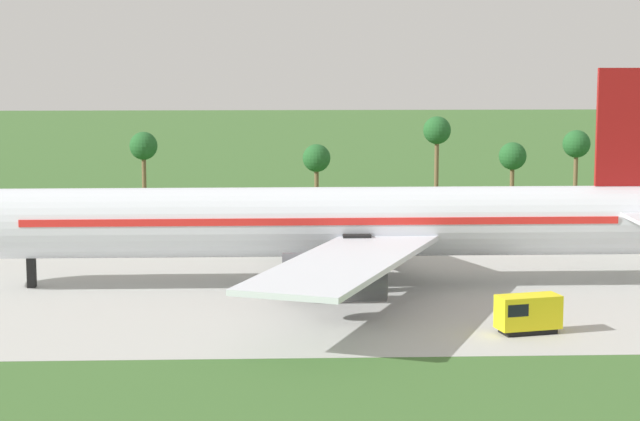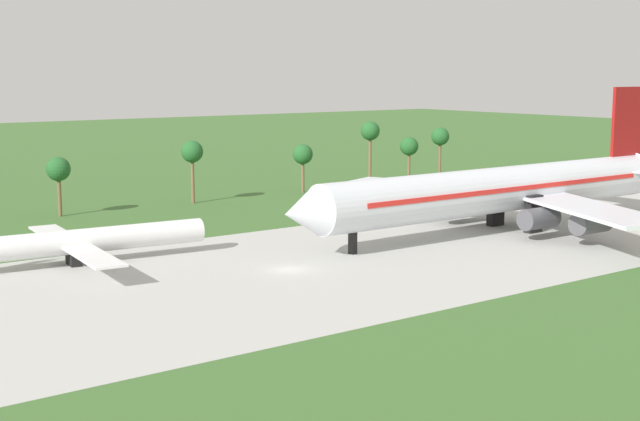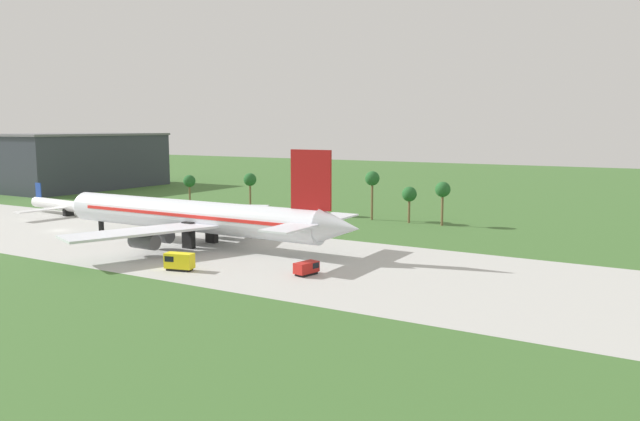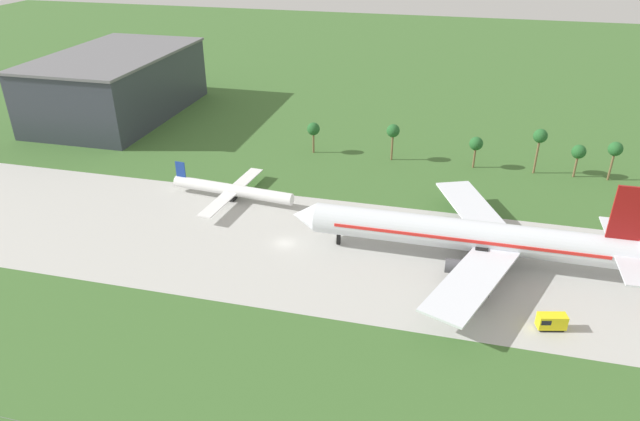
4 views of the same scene
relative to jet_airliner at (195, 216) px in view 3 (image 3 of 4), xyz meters
name	(u,v)px [view 3 (image 3 of 4)]	position (x,y,z in m)	size (l,w,h in m)	color
ground_plane	(59,230)	(-38.03, -2.54, -5.63)	(600.00, 600.00, 0.00)	#3D662D
taxiway_strip	(59,230)	(-38.03, -2.54, -5.62)	(320.00, 44.00, 0.02)	#B2B2AD
jet_airliner	(195,216)	(0.00, 0.00, 0.00)	(72.93, 55.34, 19.15)	silver
regional_aircraft	(68,206)	(-56.11, 13.79, -3.02)	(30.76, 27.77, 7.93)	white
baggage_tug	(307,268)	(32.22, -10.34, -4.49)	(2.80, 4.36, 2.08)	black
fuel_truck	(179,261)	(12.75, -18.26, -4.10)	(5.00, 3.03, 2.86)	black
terminal_building	(78,161)	(-116.73, 65.37, 4.71)	(36.72, 61.20, 20.65)	#333842
palm_tree_row	(323,186)	(1.21, 47.78, 2.24)	(82.02, 3.60, 12.19)	brown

